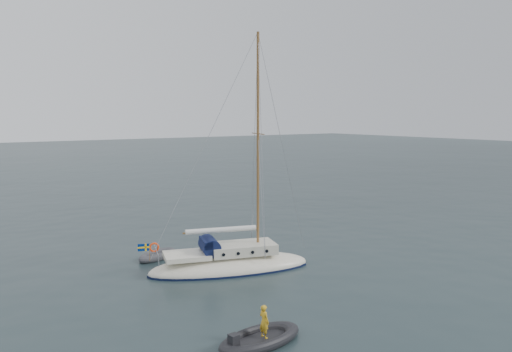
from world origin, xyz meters
TOP-DOWN VIEW (x-y plane):
  - ground at (0.00, 0.00)m, footprint 300.00×300.00m
  - sailboat at (-2.38, -1.79)m, footprint 9.73×2.91m
  - dinghy at (-4.80, 2.78)m, footprint 2.95×1.33m
  - rib at (-6.30, -10.23)m, footprint 3.75×1.71m

SIDE VIEW (x-z plane):
  - ground at x=0.00m, z-range 0.00..0.00m
  - dinghy at x=-4.80m, z-range -0.03..0.40m
  - rib at x=-6.30m, z-range -0.52..0.99m
  - sailboat at x=-2.38m, z-range -5.88..7.98m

